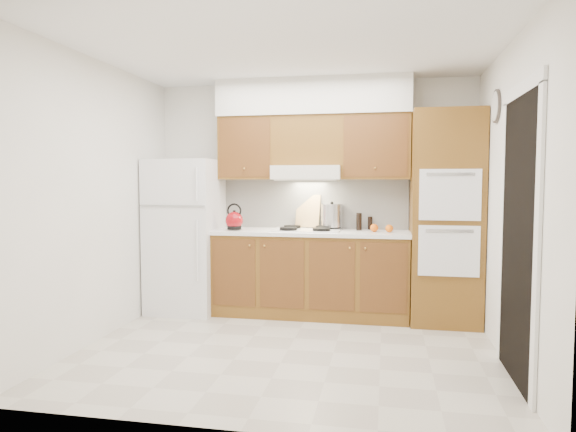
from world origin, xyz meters
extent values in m
plane|color=beige|center=(0.00, 0.00, 0.00)|extent=(3.60, 3.60, 0.00)
plane|color=white|center=(0.00, 0.00, 2.60)|extent=(3.60, 3.60, 0.00)
cube|color=white|center=(0.00, 1.50, 1.30)|extent=(3.60, 0.02, 2.60)
cube|color=white|center=(-1.80, 0.00, 1.30)|extent=(0.02, 3.00, 2.60)
cube|color=white|center=(1.80, 0.00, 1.30)|extent=(0.02, 3.00, 2.60)
cube|color=white|center=(-1.41, 1.14, 0.86)|extent=(0.75, 0.72, 1.72)
cube|color=brown|center=(0.02, 1.20, 0.45)|extent=(2.11, 0.60, 0.90)
cube|color=white|center=(0.03, 1.19, 0.92)|extent=(2.13, 0.62, 0.04)
cube|color=white|center=(0.02, 1.49, 1.22)|extent=(2.11, 0.03, 0.56)
cube|color=brown|center=(1.44, 1.18, 1.10)|extent=(0.70, 0.65, 2.20)
cube|color=brown|center=(-0.71, 1.33, 1.85)|extent=(0.63, 0.33, 0.70)
cube|color=brown|center=(0.72, 1.33, 1.85)|extent=(0.73, 0.33, 0.70)
cube|color=silver|center=(-0.02, 1.27, 1.57)|extent=(0.75, 0.45, 0.15)
cube|color=brown|center=(-0.02, 1.33, 1.92)|extent=(0.75, 0.33, 0.55)
cube|color=silver|center=(0.03, 1.32, 2.40)|extent=(2.13, 0.36, 0.40)
cube|color=white|center=(-0.02, 1.21, 0.95)|extent=(0.74, 0.50, 0.01)
cube|color=black|center=(1.79, -0.35, 1.05)|extent=(0.02, 0.90, 2.10)
cylinder|color=#3F3833|center=(1.79, 0.55, 2.15)|extent=(0.02, 0.30, 0.30)
sphere|color=maroon|center=(-0.81, 1.09, 1.05)|extent=(0.21, 0.21, 0.19)
cube|color=#DCC071|center=(-0.05, 1.45, 1.14)|extent=(0.29, 0.14, 0.37)
cylinder|color=silver|center=(0.24, 1.38, 1.09)|extent=(0.27, 0.27, 0.25)
cylinder|color=black|center=(0.31, 1.42, 1.03)|extent=(0.06, 0.06, 0.18)
cylinder|color=black|center=(0.54, 1.33, 1.04)|extent=(0.08, 0.08, 0.19)
cylinder|color=black|center=(0.66, 1.45, 1.01)|extent=(0.06, 0.06, 0.14)
sphere|color=orange|center=(0.87, 1.17, 0.98)|extent=(0.11, 0.11, 0.08)
sphere|color=orange|center=(0.71, 1.18, 0.98)|extent=(0.10, 0.10, 0.09)
camera|label=1|loc=(0.83, -4.34, 1.49)|focal=32.00mm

